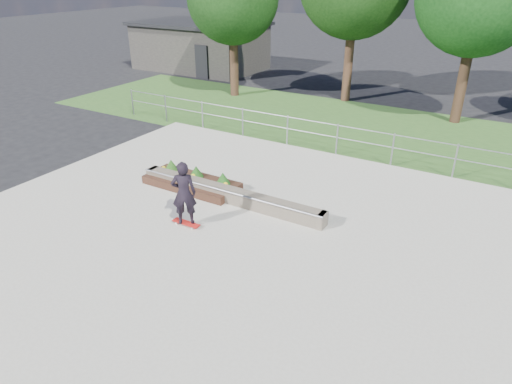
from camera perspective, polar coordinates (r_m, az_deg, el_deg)
ground at (r=10.97m, az=-4.97°, el=-7.91°), size 120.00×120.00×0.00m
grass_verge at (r=20.04m, az=13.68°, el=7.62°), size 30.00×8.00×0.02m
concrete_slab at (r=10.95m, az=-4.97°, el=-7.78°), size 15.00×15.00×0.06m
fence at (r=16.64m, az=10.12°, el=6.96°), size 20.06×0.06×1.20m
building at (r=32.23m, az=-6.99°, el=17.72°), size 8.40×5.40×3.00m
grind_ledge at (r=13.17m, az=-3.42°, el=-0.33°), size 6.00×0.44×0.43m
planter_bed at (r=14.19m, az=-7.92°, el=1.39°), size 3.00×1.20×0.61m
skateboarder at (r=11.71m, az=-9.01°, el=-0.18°), size 0.80×0.69×1.80m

